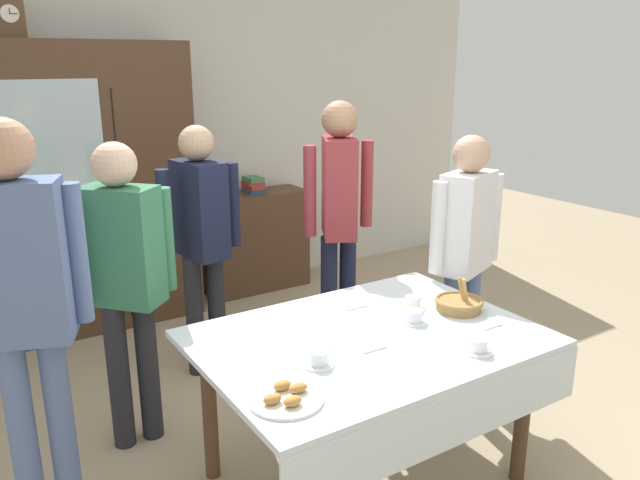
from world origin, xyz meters
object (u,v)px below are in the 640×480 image
tea_cup_near_right (413,303)px  bread_basket (459,304)px  mantel_clock (9,19)px  bookshelf_low (255,241)px  person_behind_table_left (124,269)px  book_stack (253,185)px  tea_cup_back_edge (319,359)px  spoon_far_left (496,326)px  tea_cup_far_right (479,347)px  person_near_right_end (201,228)px  person_beside_shelf (22,291)px  pastry_plate (286,397)px  spoon_near_left (360,307)px  spoon_near_right (378,349)px  dining_table (372,359)px  person_by_cabinet (339,205)px  person_behind_table_right (465,242)px  tea_cup_near_left (415,317)px  wall_cabinet (46,195)px

tea_cup_near_right → bread_basket: size_ratio=0.54×
mantel_clock → bookshelf_low: size_ratio=0.27×
person_behind_table_left → book_stack: bearing=47.6°
tea_cup_back_edge → spoon_far_left: bearing=-7.9°
tea_cup_far_right → bread_basket: size_ratio=0.54×
tea_cup_near_right → person_near_right_end: 1.43m
mantel_clock → person_beside_shelf: size_ratio=0.14×
pastry_plate → person_beside_shelf: person_beside_shelf is taller
tea_cup_near_right → pastry_plate: 1.05m
spoon_near_left → book_stack: bearing=76.1°
spoon_near_right → tea_cup_far_right: bearing=-35.9°
spoon_near_right → person_behind_table_left: size_ratio=0.08×
dining_table → bookshelf_low: bookshelf_low is taller
spoon_near_right → person_by_cabinet: size_ratio=0.07×
spoon_far_left → person_beside_shelf: bearing=158.2°
bookshelf_low → person_by_cabinet: person_by_cabinet is taller
pastry_plate → person_near_right_end: person_near_right_end is taller
spoon_near_right → spoon_far_left: (0.61, -0.11, 0.00)m
person_near_right_end → person_by_cabinet: 0.89m
spoon_near_left → person_by_cabinet: person_by_cabinet is taller
person_beside_shelf → bread_basket: bearing=-15.3°
person_behind_table_right → tea_cup_near_left: bearing=-151.3°
person_behind_table_right → person_behind_table_left: bearing=164.1°
dining_table → person_by_cabinet: bearing=62.2°
bookshelf_low → person_near_right_end: bearing=-128.7°
spoon_far_left → person_beside_shelf: size_ratio=0.07×
dining_table → tea_cup_near_right: size_ratio=11.60×
tea_cup_near_right → tea_cup_near_left: same height
dining_table → person_near_right_end: 1.50m
pastry_plate → spoon_far_left: 1.14m
mantel_clock → tea_cup_near_left: mantel_clock is taller
mantel_clock → pastry_plate: 3.21m
wall_cabinet → bookshelf_low: 1.75m
bookshelf_low → pastry_plate: bearing=-114.6°
pastry_plate → mantel_clock: bearing=98.0°
wall_cabinet → person_near_right_end: (0.69, -1.13, -0.08)m
book_stack → person_near_right_end: person_near_right_end is taller
spoon_far_left → person_near_right_end: 1.85m
bookshelf_low → person_near_right_end: 1.61m
bread_basket → spoon_near_right: bread_basket is taller
tea_cup_back_edge → person_near_right_end: size_ratio=0.08×
tea_cup_near_left → spoon_far_left: (0.29, -0.24, -0.02)m
wall_cabinet → spoon_near_right: size_ratio=17.44×
bookshelf_low → bread_basket: (-0.18, -2.61, 0.36)m
tea_cup_far_right → person_behind_table_left: (-1.12, 1.28, 0.18)m
spoon_near_left → person_beside_shelf: bearing=171.3°
tea_cup_back_edge → spoon_far_left: tea_cup_back_edge is taller
person_by_cabinet → spoon_near_right: bearing=-117.6°
book_stack → spoon_far_left: 2.86m
spoon_near_right → spoon_near_left: same height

